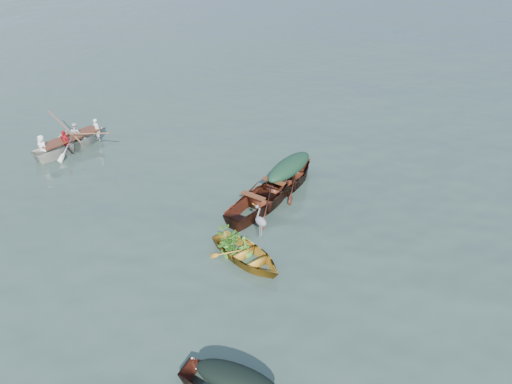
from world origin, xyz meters
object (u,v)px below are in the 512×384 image
yellow_dinghy (247,261)px  green_tarp_boat (288,187)px  heron (261,226)px  open_wooden_boat (264,207)px  rowed_boat (73,150)px

yellow_dinghy → green_tarp_boat: (3.52, 2.34, 0.00)m
green_tarp_boat → heron: (-2.97, -2.25, 0.85)m
green_tarp_boat → open_wooden_boat: size_ratio=0.94×
rowed_boat → heron: (1.66, -9.51, 0.85)m
green_tarp_boat → rowed_boat: (-4.63, 7.26, 0.00)m
heron → open_wooden_boat: bearing=44.6°
yellow_dinghy → heron: 1.01m
yellow_dinghy → open_wooden_boat: (2.05, 1.85, 0.00)m
rowed_boat → heron: 9.69m
yellow_dinghy → open_wooden_boat: size_ratio=0.64×
yellow_dinghy → open_wooden_boat: 2.76m
green_tarp_boat → rowed_boat: size_ratio=1.01×
green_tarp_boat → open_wooden_boat: bearing=90.0°
rowed_boat → heron: bearing=174.2°
yellow_dinghy → open_wooden_boat: open_wooden_boat is taller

